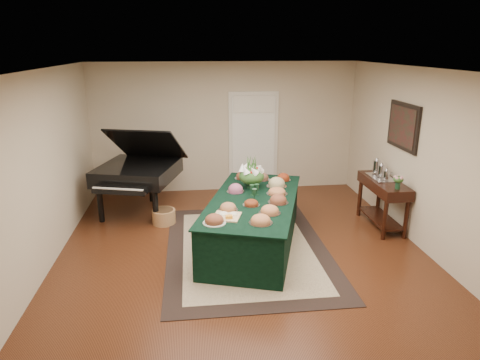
{
  "coord_description": "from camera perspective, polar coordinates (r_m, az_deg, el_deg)",
  "views": [
    {
      "loc": [
        -0.73,
        -5.85,
        3.0
      ],
      "look_at": [
        0.0,
        0.3,
        1.05
      ],
      "focal_mm": 32.0,
      "sensor_mm": 36.0,
      "label": 1
    }
  ],
  "objects": [
    {
      "name": "grand_piano",
      "position": [
        8.04,
        -13.43,
        1.16
      ],
      "size": [
        1.74,
        1.84,
        1.64
      ],
      "color": "black",
      "rests_on": "ground"
    },
    {
      "name": "buffet_table",
      "position": [
        6.67,
        1.79,
        -5.6
      ],
      "size": [
        1.99,
        2.9,
        0.77
      ],
      "color": "black",
      "rests_on": "ground"
    },
    {
      "name": "floral_centerpiece",
      "position": [
        6.95,
        1.55,
        0.93
      ],
      "size": [
        0.43,
        0.43,
        0.43
      ],
      "color": "#153620",
      "rests_on": "buffet_table"
    },
    {
      "name": "wicker_basket",
      "position": [
        7.66,
        -10.11,
        -4.83
      ],
      "size": [
        0.41,
        0.41,
        0.25
      ],
      "primitive_type": "cylinder",
      "color": "olive",
      "rests_on": "ground"
    },
    {
      "name": "mahogany_sideboard",
      "position": [
        7.65,
        18.56,
        -1.39
      ],
      "size": [
        0.45,
        1.23,
        0.84
      ],
      "color": "black",
      "rests_on": "ground"
    },
    {
      "name": "green_goblets",
      "position": [
        6.59,
        1.93,
        -1.49
      ],
      "size": [
        0.15,
        0.3,
        0.18
      ],
      "color": "#153620",
      "rests_on": "buffet_table"
    },
    {
      "name": "pink_bouquet",
      "position": [
        7.15,
        20.35,
        0.01
      ],
      "size": [
        0.18,
        0.18,
        0.23
      ],
      "color": "#153620",
      "rests_on": "mahogany_sideboard"
    },
    {
      "name": "wall_painting",
      "position": [
        7.48,
        20.92,
        6.72
      ],
      "size": [
        0.05,
        0.95,
        0.75
      ],
      "color": "black",
      "rests_on": "ground"
    },
    {
      "name": "kitchen_doorway",
      "position": [
        9.13,
        1.78,
        4.98
      ],
      "size": [
        1.05,
        0.07,
        2.1
      ],
      "color": "silver",
      "rests_on": "ground"
    },
    {
      "name": "area_rug",
      "position": [
        6.69,
        0.93,
        -9.08
      ],
      "size": [
        2.45,
        3.42,
        0.01
      ],
      "color": "black",
      "rests_on": "ground"
    },
    {
      "name": "ground",
      "position": [
        6.62,
        0.31,
        -9.49
      ],
      "size": [
        6.0,
        6.0,
        0.0
      ],
      "primitive_type": "plane",
      "color": "black",
      "rests_on": "ground"
    },
    {
      "name": "food_platters",
      "position": [
        6.56,
        2.49,
        -1.96
      ],
      "size": [
        1.58,
        2.29,
        0.12
      ],
      "color": "silver",
      "rests_on": "buffet_table"
    },
    {
      "name": "cutting_board",
      "position": [
        5.85,
        -1.74,
        -4.6
      ],
      "size": [
        0.45,
        0.45,
        0.1
      ],
      "color": "tan",
      "rests_on": "buffet_table"
    },
    {
      "name": "tea_service",
      "position": [
        7.7,
        18.27,
        1.19
      ],
      "size": [
        0.34,
        0.58,
        0.3
      ],
      "color": "silver",
      "rests_on": "mahogany_sideboard"
    }
  ]
}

